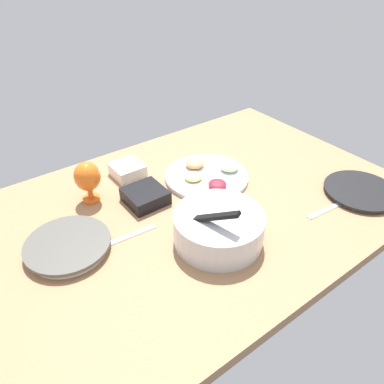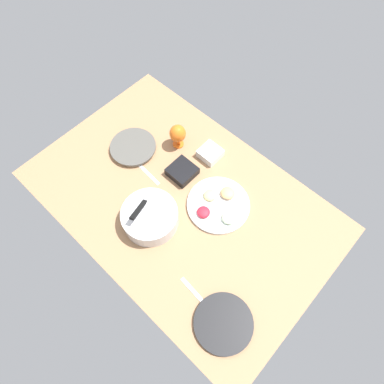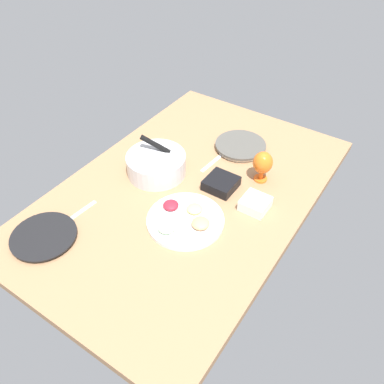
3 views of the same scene
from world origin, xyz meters
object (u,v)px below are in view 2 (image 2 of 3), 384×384
at_px(dinner_plate_left, 223,323).
at_px(fruit_platter, 219,205).
at_px(dinner_plate_right, 133,147).
at_px(square_bowl_black, 182,171).
at_px(square_bowl_white, 210,153).
at_px(mixing_bowl, 150,217).
at_px(hurricane_glass_orange, 178,134).

bearing_deg(dinner_plate_left, fruit_platter, -47.01).
distance_m(dinner_plate_right, square_bowl_black, 0.33).
height_order(dinner_plate_right, square_bowl_white, square_bowl_white).
bearing_deg(dinner_plate_left, square_bowl_black, -33.04).
distance_m(mixing_bowl, square_bowl_black, 0.32).
bearing_deg(square_bowl_black, dinner_plate_left, 146.96).
height_order(dinner_plate_left, fruit_platter, fruit_platter).
bearing_deg(dinner_plate_right, dinner_plate_left, 159.82).
xyz_separation_m(square_bowl_white, square_bowl_black, (0.03, 0.19, -0.00)).
bearing_deg(dinner_plate_right, square_bowl_black, -167.21).
xyz_separation_m(dinner_plate_right, hurricane_glass_orange, (-0.17, -0.20, 0.08)).
xyz_separation_m(dinner_plate_right, square_bowl_black, (-0.32, -0.07, 0.01)).
distance_m(dinner_plate_right, square_bowl_white, 0.44).
relative_size(square_bowl_white, square_bowl_black, 0.84).
bearing_deg(mixing_bowl, fruit_platter, -123.09).
relative_size(dinner_plate_right, square_bowl_white, 2.28).
bearing_deg(dinner_plate_left, square_bowl_white, -44.66).
bearing_deg(fruit_platter, square_bowl_white, -40.37).
height_order(dinner_plate_left, square_bowl_black, square_bowl_black).
bearing_deg(hurricane_glass_orange, dinner_plate_left, 145.64).
height_order(dinner_plate_right, fruit_platter, fruit_platter).
relative_size(dinner_plate_right, fruit_platter, 0.80).
xyz_separation_m(hurricane_glass_orange, square_bowl_white, (-0.19, -0.07, -0.07)).
height_order(mixing_bowl, fruit_platter, mixing_bowl).
xyz_separation_m(fruit_platter, square_bowl_black, (0.27, -0.01, 0.01)).
distance_m(dinner_plate_left, square_bowl_black, 0.80).
relative_size(hurricane_glass_orange, square_bowl_black, 1.14).
bearing_deg(hurricane_glass_orange, mixing_bowl, 117.83).
relative_size(dinner_plate_left, hurricane_glass_orange, 1.71).
relative_size(dinner_plate_left, fruit_platter, 0.81).
bearing_deg(square_bowl_white, dinner_plate_right, 37.00).
relative_size(fruit_platter, hurricane_glass_orange, 2.11).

